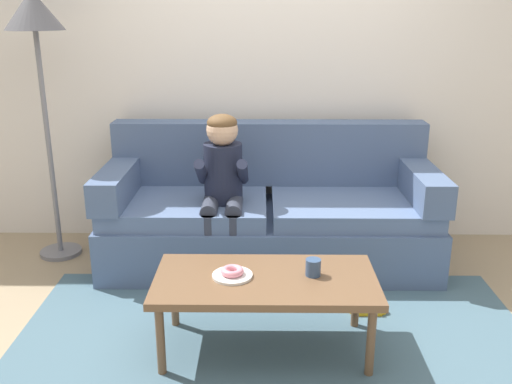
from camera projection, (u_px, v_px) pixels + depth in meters
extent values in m
plane|color=#9E896B|center=(273.00, 320.00, 3.32)|extent=(10.00, 10.00, 0.00)
cube|color=silver|center=(272.00, 59.00, 4.22)|extent=(8.00, 0.10, 2.80)
cube|color=#476675|center=(274.00, 343.00, 3.08)|extent=(2.86, 1.65, 0.01)
cube|color=slate|center=(269.00, 238.00, 4.02)|extent=(2.30, 0.90, 0.38)
cube|color=slate|center=(187.00, 207.00, 3.91)|extent=(1.10, 0.74, 0.12)
cube|color=slate|center=(352.00, 208.00, 3.89)|extent=(1.10, 0.74, 0.12)
cube|color=slate|center=(269.00, 153.00, 4.19)|extent=(2.30, 0.20, 0.47)
cube|color=slate|center=(119.00, 182.00, 3.91)|extent=(0.20, 0.90, 0.22)
cube|color=slate|center=(421.00, 183.00, 3.88)|extent=(0.20, 0.90, 0.22)
cube|color=brown|center=(265.00, 281.00, 2.91)|extent=(1.15, 0.58, 0.04)
cylinder|color=brown|center=(161.00, 341.00, 2.76)|extent=(0.04, 0.04, 0.39)
cylinder|color=brown|center=(371.00, 342.00, 2.75)|extent=(0.04, 0.04, 0.39)
cylinder|color=brown|center=(174.00, 296.00, 3.20)|extent=(0.04, 0.04, 0.39)
cylinder|color=brown|center=(356.00, 297.00, 3.19)|extent=(0.04, 0.04, 0.39)
cylinder|color=#1E2338|center=(223.00, 173.00, 3.79)|extent=(0.26, 0.26, 0.40)
sphere|color=#DBAD89|center=(222.00, 130.00, 3.68)|extent=(0.21, 0.21, 0.21)
ellipsoid|color=brown|center=(222.00, 123.00, 3.67)|extent=(0.20, 0.20, 0.12)
cylinder|color=#333847|center=(210.00, 206.00, 3.71)|extent=(0.11, 0.30, 0.11)
cylinder|color=#333847|center=(209.00, 248.00, 3.64)|extent=(0.09, 0.09, 0.44)
cube|color=black|center=(209.00, 286.00, 3.67)|extent=(0.10, 0.20, 0.06)
cylinder|color=#1E2338|center=(201.00, 172.00, 3.69)|extent=(0.07, 0.29, 0.23)
cylinder|color=#333847|center=(234.00, 207.00, 3.71)|extent=(0.11, 0.30, 0.11)
cylinder|color=#333847|center=(234.00, 248.00, 3.64)|extent=(0.09, 0.09, 0.44)
cube|color=black|center=(234.00, 286.00, 3.67)|extent=(0.10, 0.20, 0.06)
cylinder|color=#1E2338|center=(243.00, 172.00, 3.68)|extent=(0.07, 0.29, 0.23)
cylinder|color=white|center=(232.00, 275.00, 2.91)|extent=(0.21, 0.21, 0.01)
torus|color=pink|center=(232.00, 271.00, 2.90)|extent=(0.17, 0.17, 0.04)
cylinder|color=#334C72|center=(313.00, 267.00, 2.91)|extent=(0.08, 0.08, 0.09)
cube|color=gold|center=(368.00, 311.00, 3.37)|extent=(0.16, 0.09, 0.05)
cylinder|color=gold|center=(353.00, 311.00, 3.37)|extent=(0.06, 0.06, 0.05)
cylinder|color=gold|center=(382.00, 311.00, 3.37)|extent=(0.06, 0.06, 0.05)
cylinder|color=slate|center=(61.00, 252.00, 4.22)|extent=(0.30, 0.30, 0.03)
cylinder|color=slate|center=(49.00, 143.00, 3.97)|extent=(0.04, 0.04, 1.64)
cone|color=#4C4C51|center=(33.00, 10.00, 3.69)|extent=(0.39, 0.39, 0.26)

